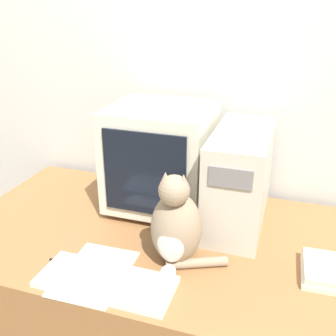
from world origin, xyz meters
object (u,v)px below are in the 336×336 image
at_px(keyboard, 106,282).
at_px(cat, 176,226).
at_px(pen, 69,261).
at_px(book_stack, 323,271).
at_px(crt_monitor, 161,157).
at_px(computer_tower, 240,178).

distance_m(keyboard, cat, 0.28).
bearing_deg(keyboard, cat, 45.74).
relative_size(keyboard, pen, 3.25).
height_order(keyboard, pen, keyboard).
relative_size(book_stack, pen, 1.37).
relative_size(crt_monitor, computer_tower, 0.92).
height_order(computer_tower, keyboard, computer_tower).
height_order(book_stack, pen, book_stack).
xyz_separation_m(keyboard, pen, (-0.17, 0.06, -0.01)).
bearing_deg(cat, computer_tower, 64.33).
bearing_deg(pen, book_stack, 13.29).
height_order(computer_tower, pen, computer_tower).
height_order(crt_monitor, book_stack, crt_monitor).
xyz_separation_m(crt_monitor, cat, (0.18, -0.36, -0.09)).
height_order(cat, pen, cat).
height_order(crt_monitor, pen, crt_monitor).
relative_size(computer_tower, keyboard, 1.09).
height_order(crt_monitor, computer_tower, crt_monitor).
xyz_separation_m(computer_tower, pen, (-0.50, -0.46, -0.19)).
bearing_deg(keyboard, pen, 160.25).
xyz_separation_m(computer_tower, keyboard, (-0.33, -0.52, -0.18)).
bearing_deg(computer_tower, keyboard, -122.47).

